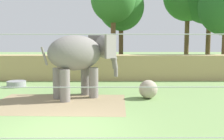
{
  "coord_description": "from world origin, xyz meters",
  "views": [
    {
      "loc": [
        1.43,
        -7.51,
        2.67
      ],
      "look_at": [
        1.51,
        3.94,
        1.4
      ],
      "focal_mm": 40.69,
      "sensor_mm": 36.0,
      "label": 1
    }
  ],
  "objects": [
    {
      "name": "ground_plane",
      "position": [
        0.0,
        0.0,
        0.0
      ],
      "size": [
        120.0,
        120.0,
        0.0
      ],
      "primitive_type": "plane",
      "color": "#759956"
    },
    {
      "name": "dirt_patch",
      "position": [
        -0.82,
        3.31,
        0.0
      ],
      "size": [
        5.93,
        4.04,
        0.01
      ],
      "primitive_type": "cube",
      "rotation": [
        0.0,
        0.0,
        -0.04
      ],
      "color": "#937F5B",
      "rests_on": "ground"
    },
    {
      "name": "embankment_wall",
      "position": [
        0.0,
        10.56,
        0.87
      ],
      "size": [
        36.0,
        1.8,
        1.74
      ],
      "primitive_type": "cube",
      "color": "tan",
      "rests_on": "ground"
    },
    {
      "name": "elephant",
      "position": [
        0.05,
        4.62,
        2.02
      ],
      "size": [
        3.67,
        3.08,
        3.05
      ],
      "color": "gray",
      "rests_on": "ground"
    },
    {
      "name": "enrichment_ball",
      "position": [
        3.23,
        4.31,
        0.44
      ],
      "size": [
        0.88,
        0.88,
        0.88
      ],
      "primitive_type": "sphere",
      "color": "tan",
      "rests_on": "ground"
    },
    {
      "name": "cable_fence",
      "position": [
        0.0,
        -2.54,
        2.02
      ],
      "size": [
        10.44,
        0.24,
        4.03
      ],
      "color": "brown",
      "rests_on": "ground"
    },
    {
      "name": "water_tub",
      "position": [
        -4.18,
        7.5,
        0.18
      ],
      "size": [
        1.1,
        1.1,
        0.35
      ],
      "color": "gray",
      "rests_on": "ground"
    },
    {
      "name": "tree_behind_wall",
      "position": [
        1.7,
        14.97,
        6.31
      ],
      "size": [
        3.9,
        3.9,
        8.42
      ],
      "color": "brown",
      "rests_on": "ground"
    },
    {
      "name": "tree_right_of_centre",
      "position": [
        2.5,
        17.67,
        6.05
      ],
      "size": [
        4.46,
        4.46,
        8.43
      ],
      "color": "brown",
      "rests_on": "ground"
    }
  ]
}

